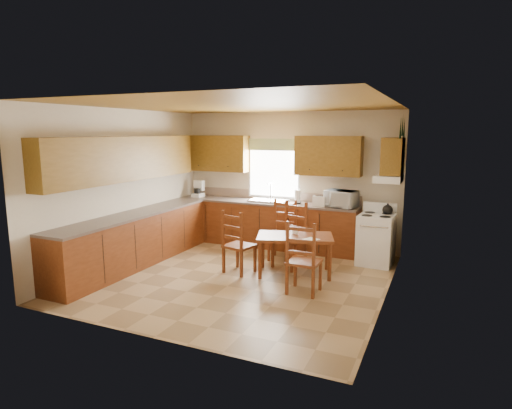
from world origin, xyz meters
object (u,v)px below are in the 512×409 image
at_px(microwave, 341,199).
at_px(chair_near_right, 304,257).
at_px(chair_near_left, 239,242).
at_px(chair_far_left, 282,231).
at_px(stove, 376,240).
at_px(dining_table, 295,255).
at_px(chair_far_right, 289,236).

xyz_separation_m(microwave, chair_near_right, (-0.03, -2.13, -0.54)).
bearing_deg(chair_near_left, chair_far_left, -98.33).
distance_m(stove, dining_table, 1.57).
height_order(chair_far_left, chair_far_right, chair_far_right).
xyz_separation_m(chair_near_left, chair_far_right, (0.66, 0.59, 0.04)).
xyz_separation_m(stove, chair_far_right, (-1.34, -0.79, 0.12)).
distance_m(stove, microwave, 1.01).
relative_size(stove, chair_far_right, 0.78).
relative_size(chair_near_left, chair_far_left, 0.97).
bearing_deg(stove, chair_near_right, -108.92).
height_order(dining_table, chair_far_right, chair_far_right).
relative_size(dining_table, chair_far_left, 1.13).
bearing_deg(microwave, chair_far_left, -127.70).
xyz_separation_m(stove, microwave, (-0.71, 0.33, 0.64)).
height_order(chair_near_left, chair_far_left, chair_far_left).
relative_size(chair_near_left, chair_near_right, 0.98).
height_order(microwave, chair_near_left, microwave).
xyz_separation_m(dining_table, chair_far_left, (-0.47, 0.69, 0.21)).
xyz_separation_m(dining_table, chair_near_left, (-0.87, -0.29, 0.20)).
relative_size(microwave, chair_near_right, 0.49).
height_order(stove, chair_far_left, chair_far_left).
bearing_deg(stove, chair_far_left, -162.81).
bearing_deg(dining_table, chair_near_left, 179.74).
bearing_deg(chair_far_left, stove, 9.97).
distance_m(chair_near_right, chair_far_right, 1.18).
distance_m(dining_table, chair_far_left, 0.87).
distance_m(chair_near_right, chair_far_left, 1.66).
distance_m(chair_far_left, chair_far_right, 0.48).
relative_size(stove, dining_table, 0.72).
height_order(stove, dining_table, stove).
bearing_deg(microwave, chair_far_right, -105.74).
bearing_deg(dining_table, chair_far_right, 105.62).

